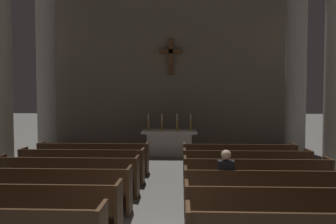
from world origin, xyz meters
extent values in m
cube|color=#422B19|center=(-2.21, 1.14, 0.42)|extent=(3.24, 0.40, 0.05)
cube|color=#422B19|center=(-2.21, 0.92, 0.70)|extent=(3.24, 0.05, 0.50)
cube|color=#422B19|center=(-2.21, 1.32, 0.20)|extent=(3.24, 0.04, 0.40)
cube|color=#422B19|center=(-0.56, 1.12, 0.47)|extent=(0.06, 0.50, 0.95)
cube|color=#422B19|center=(-2.21, 2.29, 0.42)|extent=(3.24, 0.40, 0.05)
cube|color=#422B19|center=(-2.21, 2.06, 0.70)|extent=(3.24, 0.05, 0.50)
cube|color=#422B19|center=(-2.21, 2.47, 0.20)|extent=(3.24, 0.04, 0.40)
cube|color=#422B19|center=(-0.56, 2.27, 0.47)|extent=(0.06, 0.50, 0.95)
cube|color=#422B19|center=(-2.21, 3.43, 0.42)|extent=(3.24, 0.40, 0.05)
cube|color=#422B19|center=(-2.21, 3.21, 0.70)|extent=(3.24, 0.05, 0.50)
cube|color=#422B19|center=(-2.21, 3.61, 0.20)|extent=(3.24, 0.04, 0.40)
cube|color=#422B19|center=(-0.56, 3.41, 0.47)|extent=(0.06, 0.50, 0.95)
cube|color=#422B19|center=(-3.86, 3.41, 0.47)|extent=(0.06, 0.50, 0.95)
cube|color=#422B19|center=(-2.21, 4.58, 0.42)|extent=(3.24, 0.40, 0.05)
cube|color=#422B19|center=(-2.21, 4.35, 0.70)|extent=(3.24, 0.05, 0.50)
cube|color=#422B19|center=(-2.21, 4.76, 0.20)|extent=(3.24, 0.04, 0.40)
cube|color=#422B19|center=(-0.56, 4.56, 0.47)|extent=(0.06, 0.50, 0.95)
cube|color=#422B19|center=(-3.86, 4.56, 0.47)|extent=(0.06, 0.50, 0.95)
cube|color=#422B19|center=(-2.21, 5.72, 0.42)|extent=(3.24, 0.40, 0.05)
cube|color=#422B19|center=(-2.21, 5.49, 0.70)|extent=(3.24, 0.05, 0.50)
cube|color=#422B19|center=(-2.21, 5.90, 0.20)|extent=(3.24, 0.04, 0.40)
cube|color=#422B19|center=(-0.56, 5.70, 0.47)|extent=(0.06, 0.50, 0.95)
cube|color=#422B19|center=(-3.86, 5.70, 0.47)|extent=(0.06, 0.50, 0.95)
cube|color=#422B19|center=(2.21, 1.14, 0.42)|extent=(3.24, 0.40, 0.05)
cube|color=#422B19|center=(2.21, 0.92, 0.70)|extent=(3.24, 0.05, 0.50)
cube|color=#422B19|center=(2.21, 1.32, 0.20)|extent=(3.24, 0.04, 0.40)
cube|color=#422B19|center=(0.56, 1.12, 0.47)|extent=(0.06, 0.50, 0.95)
cube|color=#422B19|center=(2.21, 2.29, 0.42)|extent=(3.24, 0.40, 0.05)
cube|color=#422B19|center=(2.21, 2.06, 0.70)|extent=(3.24, 0.05, 0.50)
cube|color=#422B19|center=(2.21, 2.47, 0.20)|extent=(3.24, 0.04, 0.40)
cube|color=#422B19|center=(0.56, 2.27, 0.47)|extent=(0.06, 0.50, 0.95)
cube|color=#422B19|center=(2.21, 3.43, 0.42)|extent=(3.24, 0.40, 0.05)
cube|color=#422B19|center=(2.21, 3.21, 0.70)|extent=(3.24, 0.05, 0.50)
cube|color=#422B19|center=(2.21, 3.61, 0.20)|extent=(3.24, 0.04, 0.40)
cube|color=#422B19|center=(0.56, 3.41, 0.47)|extent=(0.06, 0.50, 0.95)
cube|color=#422B19|center=(3.86, 3.41, 0.47)|extent=(0.06, 0.50, 0.95)
cube|color=#422B19|center=(2.21, 4.58, 0.42)|extent=(3.24, 0.40, 0.05)
cube|color=#422B19|center=(2.21, 4.35, 0.70)|extent=(3.24, 0.05, 0.50)
cube|color=#422B19|center=(2.21, 4.76, 0.20)|extent=(3.24, 0.04, 0.40)
cube|color=#422B19|center=(0.56, 4.56, 0.47)|extent=(0.06, 0.50, 0.95)
cube|color=#422B19|center=(3.86, 4.56, 0.47)|extent=(0.06, 0.50, 0.95)
cube|color=#422B19|center=(2.21, 5.72, 0.42)|extent=(3.24, 0.40, 0.05)
cube|color=#422B19|center=(2.21, 5.49, 0.70)|extent=(3.24, 0.05, 0.50)
cube|color=#422B19|center=(2.21, 5.90, 0.20)|extent=(3.24, 0.04, 0.40)
cube|color=#422B19|center=(0.56, 5.70, 0.47)|extent=(0.06, 0.50, 0.95)
cube|color=#422B19|center=(3.86, 5.70, 0.47)|extent=(0.06, 0.50, 0.95)
cube|color=#ADA89E|center=(-4.93, 5.29, 0.10)|extent=(1.09, 1.09, 0.20)
cube|color=#ADA89E|center=(-4.93, 8.82, 0.10)|extent=(1.09, 1.09, 0.20)
cylinder|color=#ADA89E|center=(-4.93, 8.82, 3.19)|extent=(0.78, 0.78, 6.39)
cube|color=#ADA89E|center=(4.93, 8.82, 0.10)|extent=(1.09, 1.09, 0.20)
cylinder|color=#ADA89E|center=(4.93, 8.82, 3.19)|extent=(0.78, 0.78, 6.39)
cube|color=#BCB7AD|center=(0.00, 8.89, 0.44)|extent=(1.76, 0.72, 0.88)
cube|color=#BCB7AD|center=(0.00, 8.89, 0.94)|extent=(2.20, 0.90, 0.12)
cube|color=silver|center=(0.00, 8.89, 1.00)|extent=(2.09, 0.86, 0.01)
cylinder|color=#B79338|center=(-0.85, 8.89, 1.02)|extent=(0.16, 0.16, 0.02)
cylinder|color=#B79338|center=(-0.85, 8.89, 1.19)|extent=(0.07, 0.07, 0.36)
cylinder|color=silver|center=(-0.85, 8.89, 1.52)|extent=(0.04, 0.04, 0.29)
cylinder|color=#B79338|center=(-0.30, 8.89, 1.02)|extent=(0.16, 0.16, 0.02)
cylinder|color=#B79338|center=(-0.30, 8.89, 1.19)|extent=(0.07, 0.07, 0.36)
cylinder|color=silver|center=(-0.30, 8.89, 1.52)|extent=(0.04, 0.04, 0.29)
cylinder|color=#B79338|center=(0.30, 8.89, 1.02)|extent=(0.16, 0.16, 0.02)
cylinder|color=#B79338|center=(0.30, 8.89, 1.19)|extent=(0.07, 0.07, 0.36)
cylinder|color=silver|center=(0.30, 8.89, 1.52)|extent=(0.04, 0.04, 0.29)
cylinder|color=#B79338|center=(0.85, 8.89, 1.02)|extent=(0.16, 0.16, 0.02)
cylinder|color=#B79338|center=(0.85, 8.89, 1.19)|extent=(0.07, 0.07, 0.36)
cylinder|color=silver|center=(0.85, 8.89, 1.52)|extent=(0.04, 0.04, 0.29)
cube|color=#706656|center=(0.00, 10.59, 3.73)|extent=(11.11, 0.25, 7.45)
cube|color=brown|center=(0.00, 10.37, 4.10)|extent=(0.19, 0.19, 1.58)
cube|color=brown|center=(0.00, 10.37, 4.34)|extent=(1.01, 0.19, 0.19)
cube|color=#26262B|center=(1.35, 2.47, 0.23)|extent=(0.24, 0.14, 0.45)
cube|color=#26262B|center=(1.35, 2.34, 0.51)|extent=(0.28, 0.36, 0.12)
cube|color=black|center=(1.35, 2.21, 0.84)|extent=(0.32, 0.20, 0.54)
sphere|color=beige|center=(1.35, 2.21, 1.22)|extent=(0.20, 0.20, 0.20)
camera|label=1|loc=(0.48, -4.22, 2.37)|focal=35.18mm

